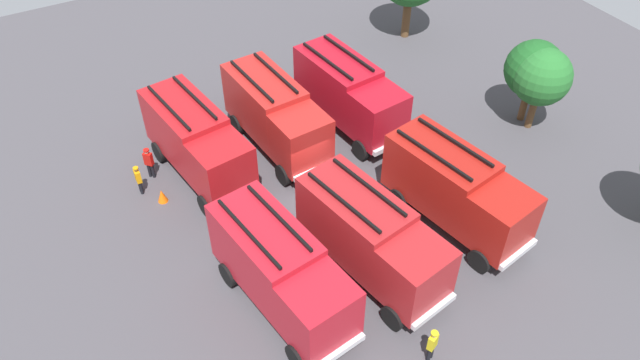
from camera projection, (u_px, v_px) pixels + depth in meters
The scene contains 16 objects.
ground_plane at pixel (320, 201), 29.58m from camera, with size 54.53×54.53×0.00m, color #423F44.
fire_truck_0 at pixel (197, 141), 29.58m from camera, with size 7.46×3.51×3.88m.
fire_truck_1 at pixel (281, 270), 23.74m from camera, with size 7.47×3.55×3.88m.
fire_truck_2 at pixel (276, 114), 31.18m from camera, with size 7.36×3.17×3.88m.
fire_truck_3 at pixel (372, 237), 25.00m from camera, with size 7.52×3.77×3.88m.
fire_truck_4 at pixel (349, 92), 32.57m from camera, with size 7.42×3.37×3.88m.
fire_truck_5 at pixel (457, 188), 27.11m from camera, with size 7.52×3.78×3.88m.
firefighter_0 at pixel (138, 179), 29.44m from camera, with size 0.42×0.26×1.61m.
firefighter_1 at pixel (252, 88), 34.86m from camera, with size 0.42×0.48×1.79m.
firefighter_2 at pixel (149, 162), 30.21m from camera, with size 0.47×0.46×1.77m.
firefighter_3 at pixel (432, 344), 22.65m from camera, with size 0.39×0.48×1.74m.
tree_1 at pixel (534, 69), 32.23m from camera, with size 3.11×3.11×4.82m.
tree_2 at pixel (542, 77), 31.73m from camera, with size 3.09×3.09×4.79m.
traffic_cone_0 at pixel (364, 205), 28.88m from camera, with size 0.51×0.51×0.73m, color #F2600C.
traffic_cone_1 at pixel (227, 148), 31.99m from camera, with size 0.49×0.49×0.69m, color #F2600C.
traffic_cone_2 at pixel (162, 196), 29.36m from camera, with size 0.49×0.49×0.70m, color #F2600C.
Camera 1 is at (18.28, -10.34, 20.85)m, focal length 34.28 mm.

